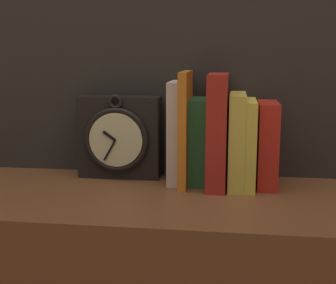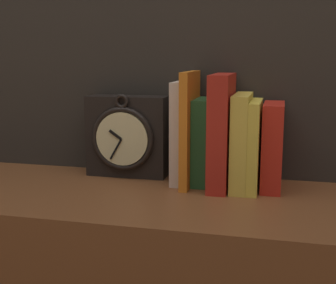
# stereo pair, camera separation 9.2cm
# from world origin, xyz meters

# --- Properties ---
(wall_back) EXTENTS (6.00, 0.05, 2.60)m
(wall_back) POSITION_xyz_m (0.00, 0.21, 1.30)
(wall_back) COLOR #2D2823
(wall_back) RESTS_ON ground_plane
(clock) EXTENTS (0.19, 0.08, 0.19)m
(clock) POSITION_xyz_m (-0.13, 0.14, 1.00)
(clock) COLOR black
(clock) RESTS_ON bookshelf
(book_slot0_cream) EXTENTS (0.02, 0.12, 0.22)m
(book_slot0_cream) POSITION_xyz_m (0.00, 0.11, 1.01)
(book_slot0_cream) COLOR beige
(book_slot0_cream) RESTS_ON bookshelf
(book_slot1_orange) EXTENTS (0.02, 0.15, 0.25)m
(book_slot1_orange) POSITION_xyz_m (0.02, 0.10, 1.03)
(book_slot1_orange) COLOR orange
(book_slot1_orange) RESTS_ON bookshelf
(book_slot2_green) EXTENTS (0.04, 0.12, 0.19)m
(book_slot2_green) POSITION_xyz_m (0.05, 0.12, 1.00)
(book_slot2_green) COLOR #286736
(book_slot2_green) RESTS_ON bookshelf
(book_slot3_red) EXTENTS (0.04, 0.16, 0.24)m
(book_slot3_red) POSITION_xyz_m (0.09, 0.09, 1.02)
(book_slot3_red) COLOR red
(book_slot3_red) RESTS_ON bookshelf
(book_slot4_yellow) EXTENTS (0.03, 0.15, 0.20)m
(book_slot4_yellow) POSITION_xyz_m (0.14, 0.10, 1.00)
(book_slot4_yellow) COLOR gold
(book_slot4_yellow) RESTS_ON bookshelf
(book_slot5_yellow) EXTENTS (0.02, 0.15, 0.19)m
(book_slot5_yellow) POSITION_xyz_m (0.16, 0.10, 1.00)
(book_slot5_yellow) COLOR yellow
(book_slot5_yellow) RESTS_ON bookshelf
(book_slot6_red) EXTENTS (0.04, 0.13, 0.18)m
(book_slot6_red) POSITION_xyz_m (0.20, 0.11, 0.99)
(book_slot6_red) COLOR red
(book_slot6_red) RESTS_ON bookshelf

